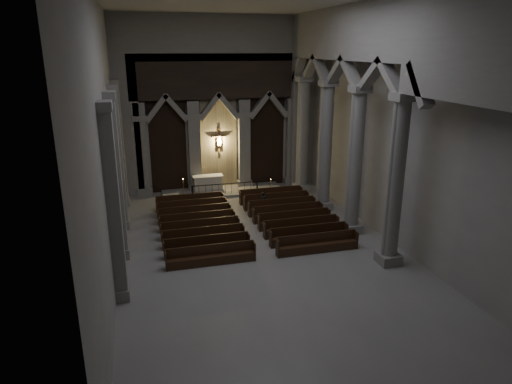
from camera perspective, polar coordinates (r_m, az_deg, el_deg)
room at (r=20.92m, az=1.01°, el=11.41°), size 24.00×24.10×12.00m
sanctuary_wall at (r=32.21m, az=-4.73°, el=11.76°), size 14.00×0.77×12.00m
right_arcade at (r=24.18m, az=13.06°, el=12.35°), size 1.00×24.00×12.00m
left_pilasters at (r=24.27m, az=-16.93°, el=2.64°), size 0.60×13.00×8.03m
sanctuary_step at (r=32.63m, az=-4.15°, el=0.10°), size 8.50×2.60×0.15m
altar at (r=32.55m, az=-6.04°, el=1.15°), size 2.14×0.86×1.08m
altar_rail at (r=31.67m, az=-3.88°, el=0.57°), size 4.67×0.09×0.92m
candle_stand_left at (r=31.14m, az=-9.02°, el=-0.28°), size 0.26×0.26×1.53m
candle_stand_right at (r=31.63m, az=1.84°, el=0.07°), size 0.21×0.21×1.25m
pews at (r=26.11m, az=-1.25°, el=-3.85°), size 9.68×8.58×0.95m
worshipper at (r=28.72m, az=0.96°, el=-1.18°), size 0.46×0.31×1.22m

